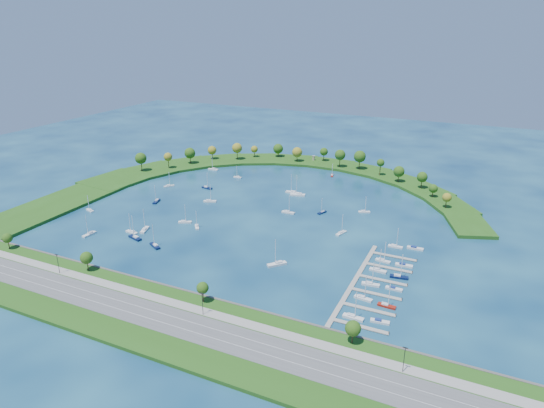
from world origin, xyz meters
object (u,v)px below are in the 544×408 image
at_px(moored_boat_17, 145,229).
at_px(docked_boat_11, 415,248).
at_px(dock_system, 370,285).
at_px(moored_boat_16, 341,233).
at_px(moored_boat_4, 292,192).
at_px(moored_boat_13, 298,194).
at_px(moored_boat_0, 89,234).
at_px(docked_boat_4, 371,284).
at_px(moored_boat_3, 156,201).
at_px(harbor_tower, 314,158).
at_px(moored_boat_6, 213,169).
at_px(moored_boat_11, 135,237).
at_px(docked_boat_8, 383,260).
at_px(moored_boat_10, 155,245).
at_px(moored_boat_20, 210,201).
at_px(moored_boat_5, 322,212).
at_px(moored_boat_18, 197,226).
at_px(docked_boat_2, 363,298).
at_px(moored_boat_12, 364,211).
at_px(moored_boat_7, 332,175).
at_px(docked_boat_1, 380,321).
at_px(docked_boat_9, 404,265).
at_px(docked_boat_0, 353,317).
at_px(docked_boat_10, 395,246).
at_px(moored_boat_14, 90,210).
at_px(moored_boat_19, 132,232).
at_px(moored_boat_9, 169,186).
at_px(moored_boat_21, 277,263).
at_px(docked_boat_6, 378,270).
at_px(moored_boat_1, 238,177).
at_px(docked_boat_5, 394,289).
at_px(moored_boat_15, 207,187).

bearing_deg(moored_boat_17, docked_boat_11, -92.28).
bearing_deg(dock_system, moored_boat_16, 120.52).
height_order(moored_boat_4, moored_boat_13, moored_boat_13).
bearing_deg(moored_boat_0, docked_boat_4, 99.52).
bearing_deg(moored_boat_3, harbor_tower, 139.97).
distance_m(moored_boat_6, moored_boat_11, 134.57).
bearing_deg(dock_system, docked_boat_8, 89.48).
distance_m(dock_system, moored_boat_10, 114.91).
bearing_deg(moored_boat_20, moored_boat_5, -13.76).
height_order(moored_boat_6, docked_boat_8, moored_boat_6).
relative_size(moored_boat_18, docked_boat_2, 0.89).
xyz_separation_m(moored_boat_13, moored_boat_18, (-33.11, -75.86, -0.14)).
distance_m(moored_boat_12, docked_boat_2, 102.43).
xyz_separation_m(moored_boat_7, docked_boat_1, (78.62, -177.65, -0.27)).
bearing_deg(docked_boat_9, harbor_tower, 119.82).
relative_size(dock_system, moored_boat_10, 6.34).
distance_m(moored_boat_3, moored_boat_17, 46.91).
relative_size(docked_boat_0, docked_boat_10, 1.13).
distance_m(moored_boat_14, docked_boat_0, 190.10).
distance_m(moored_boat_11, moored_boat_19, 8.67).
distance_m(moored_boat_9, docked_boat_1, 205.96).
relative_size(moored_boat_17, docked_boat_8, 1.19).
distance_m(docked_boat_0, docked_boat_8, 54.14).
relative_size(moored_boat_0, moored_boat_21, 0.86).
bearing_deg(moored_boat_17, moored_boat_16, -85.51).
relative_size(moored_boat_5, moored_boat_17, 0.76).
bearing_deg(docked_boat_11, moored_boat_14, -171.95).
relative_size(moored_boat_3, docked_boat_2, 1.03).
distance_m(moored_boat_12, docked_boat_6, 76.24).
relative_size(dock_system, moored_boat_1, 8.49).
bearing_deg(moored_boat_18, docked_boat_8, 54.78).
relative_size(moored_boat_3, moored_boat_21, 0.85).
relative_size(moored_boat_4, docked_boat_0, 1.10).
distance_m(docked_boat_0, docked_boat_6, 43.15).
xyz_separation_m(moored_boat_6, docked_boat_1, (171.51, -151.99, -0.35)).
xyz_separation_m(moored_boat_3, docked_boat_8, (156.64, -20.30, -0.03)).
xyz_separation_m(moored_boat_12, moored_boat_14, (-159.51, -71.59, -0.00)).
bearing_deg(moored_boat_19, docked_boat_10, -153.60).
distance_m(moored_boat_18, moored_boat_20, 42.51).
bearing_deg(moored_boat_13, moored_boat_6, -33.68).
xyz_separation_m(docked_boat_0, docked_boat_5, (10.48, 29.53, -0.36)).
xyz_separation_m(dock_system, docked_boat_6, (0.22, 14.56, 0.56)).
bearing_deg(moored_boat_0, moored_boat_21, 101.21).
distance_m(moored_boat_13, moored_boat_15, 66.89).
relative_size(moored_boat_20, docked_boat_8, 1.12).
distance_m(moored_boat_12, docked_boat_11, 54.81).
xyz_separation_m(moored_boat_1, moored_boat_5, (83.64, -41.31, 0.01)).
bearing_deg(docked_boat_1, docked_boat_2, 121.17).
height_order(moored_boat_1, docked_boat_5, moored_boat_1).
height_order(moored_boat_14, docked_boat_8, docked_boat_8).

